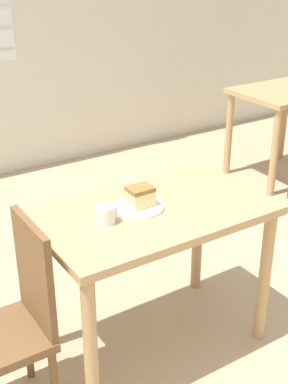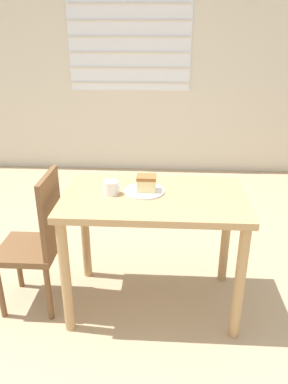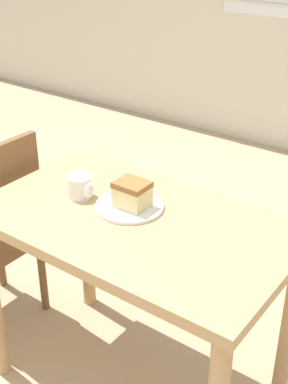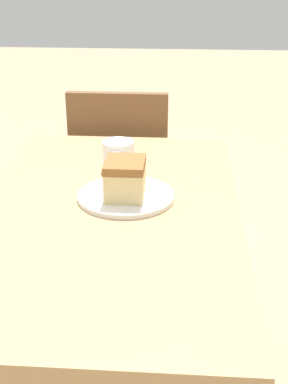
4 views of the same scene
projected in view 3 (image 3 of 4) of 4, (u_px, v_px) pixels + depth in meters
name	position (u px, v px, depth m)	size (l,w,h in m)	color
dining_table_near	(135.00, 250.00, 1.86)	(1.08, 0.64, 0.78)	tan
plate	(130.00, 206.00, 1.86)	(0.24, 0.24, 0.01)	white
cake_slice	(132.00, 194.00, 1.83)	(0.11, 0.09, 0.09)	beige
coffee_mug	(80.00, 187.00, 1.91)	(0.10, 0.09, 0.08)	white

